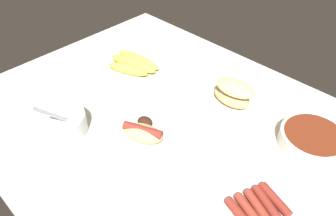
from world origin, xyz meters
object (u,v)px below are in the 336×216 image
object	(u,v)px
plate_sausages	(257,210)
bread_stack	(233,93)
bowl_coleslaw	(60,123)
bowl_chili	(313,139)
plate_hotdog_assembled	(143,137)
banana_bunch	(133,64)

from	to	relation	value
plate_sausages	bread_stack	world-z (taller)	bread_stack
bowl_coleslaw	bowl_chili	distance (cm)	68.00
plate_hotdog_assembled	plate_sausages	bearing A→B (deg)	5.05
banana_bunch	plate_sausages	bearing A→B (deg)	-16.38
bowl_coleslaw	bread_stack	bearing A→B (deg)	59.17
bread_stack	banana_bunch	xyz separation A→B (cm)	(-36.10, -9.10, -1.81)
bread_stack	plate_hotdog_assembled	world-z (taller)	bread_stack
bowl_chili	plate_hotdog_assembled	xyz separation A→B (cm)	(-33.20, -30.21, -0.79)
bowl_chili	bread_stack	bearing A→B (deg)	179.25
bowl_coleslaw	bowl_chili	size ratio (longest dim) A/B	0.88
plate_sausages	bowl_coleslaw	bearing A→B (deg)	-162.75
bread_stack	bowl_coleslaw	world-z (taller)	bowl_coleslaw
bread_stack	bowl_coleslaw	distance (cm)	51.21
bread_stack	banana_bunch	bearing A→B (deg)	-165.86
plate_sausages	banana_bunch	distance (cm)	65.43
plate_sausages	plate_hotdog_assembled	size ratio (longest dim) A/B	0.99
bowl_coleslaw	plate_hotdog_assembled	distance (cm)	23.28
plate_hotdog_assembled	bowl_coleslaw	bearing A→B (deg)	-144.70
bread_stack	bowl_coleslaw	bearing A→B (deg)	-120.83
bread_stack	bowl_coleslaw	size ratio (longest dim) A/B	0.89
banana_bunch	plate_hotdog_assembled	bearing A→B (deg)	-36.67
banana_bunch	bread_stack	bearing A→B (deg)	14.14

